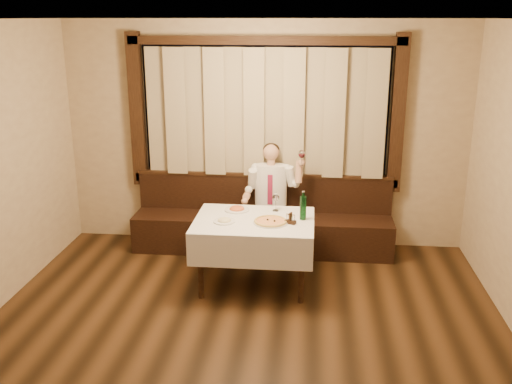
# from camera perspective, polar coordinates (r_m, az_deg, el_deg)

# --- Properties ---
(room) EXTENTS (5.01, 6.01, 2.81)m
(room) POSITION_cam_1_polar(r_m,az_deg,el_deg) (5.15, -1.04, 2.28)
(room) COLOR black
(room) RESTS_ON ground
(banquette) EXTENTS (3.20, 0.61, 0.94)m
(banquette) POSITION_cam_1_polar(r_m,az_deg,el_deg) (7.17, 0.66, -3.33)
(banquette) COLOR black
(banquette) RESTS_ON ground
(dining_table) EXTENTS (1.27, 0.97, 0.76)m
(dining_table) POSITION_cam_1_polar(r_m,az_deg,el_deg) (6.10, -0.19, -3.69)
(dining_table) COLOR black
(dining_table) RESTS_ON ground
(pizza) EXTENTS (0.36, 0.36, 0.04)m
(pizza) POSITION_cam_1_polar(r_m,az_deg,el_deg) (5.96, 1.46, -2.97)
(pizza) COLOR white
(pizza) RESTS_ON dining_table
(pasta_red) EXTENTS (0.27, 0.27, 0.09)m
(pasta_red) POSITION_cam_1_polar(r_m,az_deg,el_deg) (6.33, -1.92, -1.53)
(pasta_red) COLOR white
(pasta_red) RESTS_ON dining_table
(pasta_cream) EXTENTS (0.23, 0.23, 0.08)m
(pasta_cream) POSITION_cam_1_polar(r_m,az_deg,el_deg) (5.99, -3.19, -2.72)
(pasta_cream) COLOR white
(pasta_cream) RESTS_ON dining_table
(green_bottle) EXTENTS (0.07, 0.07, 0.32)m
(green_bottle) POSITION_cam_1_polar(r_m,az_deg,el_deg) (6.04, 4.73, -1.55)
(green_bottle) COLOR #0D4117
(green_bottle) RESTS_ON dining_table
(table_wine_glass) EXTENTS (0.08, 0.08, 0.21)m
(table_wine_glass) POSITION_cam_1_polar(r_m,az_deg,el_deg) (6.28, 1.99, -0.58)
(table_wine_glass) COLOR white
(table_wine_glass) RESTS_ON dining_table
(cruet_caddy) EXTENTS (0.12, 0.10, 0.12)m
(cruet_caddy) POSITION_cam_1_polar(r_m,az_deg,el_deg) (5.94, 3.46, -2.79)
(cruet_caddy) COLOR black
(cruet_caddy) RESTS_ON dining_table
(seated_man) EXTENTS (0.73, 0.55, 1.36)m
(seated_man) POSITION_cam_1_polar(r_m,az_deg,el_deg) (6.92, 1.50, 0.16)
(seated_man) COLOR black
(seated_man) RESTS_ON ground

